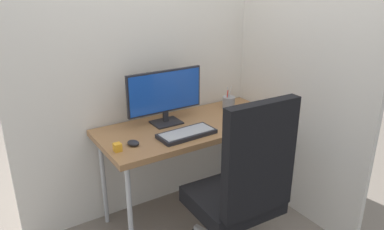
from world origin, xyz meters
TOP-DOWN VIEW (x-y plane):
  - ground_plane at (0.00, 0.00)m, footprint 8.00×8.00m
  - wall_back at (0.00, 0.34)m, footprint 2.42×0.04m
  - wall_side_right at (0.72, -0.15)m, footprint 0.04×1.65m
  - desk at (0.00, 0.00)m, footprint 1.39×0.61m
  - office_chair at (-0.06, -0.65)m, footprint 0.62×0.64m
  - monitor at (-0.16, 0.13)m, footprint 0.58×0.17m
  - keyboard at (-0.15, -0.15)m, footprint 0.40×0.19m
  - mouse at (-0.52, -0.10)m, footprint 0.09×0.10m
  - pen_holder at (0.42, 0.12)m, footprint 0.10×0.10m
  - notebook at (0.35, -0.09)m, footprint 0.15×0.18m
  - desk_clamp_accessory at (-0.63, -0.12)m, footprint 0.05×0.05m

SIDE VIEW (x-z plane):
  - ground_plane at x=0.00m, z-range 0.00..0.00m
  - office_chair at x=-0.06m, z-range 0.00..1.16m
  - desk at x=0.00m, z-range 0.33..1.08m
  - notebook at x=0.35m, z-range 0.76..0.77m
  - keyboard at x=-0.15m, z-range 0.75..0.78m
  - mouse at x=-0.52m, z-range 0.76..0.79m
  - desk_clamp_accessory at x=-0.63m, z-range 0.76..0.81m
  - pen_holder at x=0.42m, z-range 0.71..0.90m
  - monitor at x=-0.16m, z-range 0.78..1.18m
  - wall_back at x=0.00m, z-range 0.00..2.80m
  - wall_side_right at x=0.72m, z-range 0.00..2.80m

